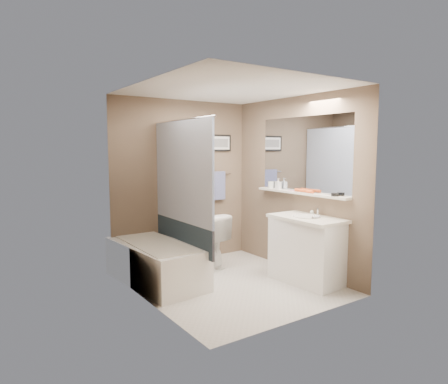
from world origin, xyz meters
TOP-DOWN VIEW (x-y plane):
  - ground at (0.00, 0.00)m, footprint 2.50×2.50m
  - ceiling at (0.00, 0.00)m, footprint 2.20×2.50m
  - wall_back at (0.00, 1.23)m, footprint 2.20×0.04m
  - wall_front at (0.00, -1.23)m, footprint 2.20×0.04m
  - wall_left at (-1.08, 0.00)m, footprint 0.04×2.50m
  - wall_right at (1.08, 0.00)m, footprint 0.04×2.50m
  - tile_surround at (-1.09, 0.50)m, footprint 0.02×1.55m
  - curtain_rod at (-0.40, 0.50)m, footprint 0.02×1.55m
  - curtain_upper at (-0.40, 0.50)m, footprint 0.03×1.45m
  - curtain_lower at (-0.40, 0.50)m, footprint 0.03×1.45m
  - mirror at (1.09, -0.15)m, footprint 0.02×1.60m
  - shelf at (1.04, -0.15)m, footprint 0.12×1.60m
  - towel_bar at (0.55, 1.22)m, footprint 0.60×0.02m
  - towel at (0.55, 1.20)m, footprint 0.34×0.05m
  - art_frame at (0.55, 1.23)m, footprint 0.62×0.02m
  - art_mat at (0.55, 1.22)m, footprint 0.56×0.00m
  - art_image at (0.55, 1.22)m, footprint 0.50×0.00m
  - door at (0.55, -1.24)m, footprint 0.80×0.02m
  - door_handle at (0.22, -1.19)m, footprint 0.10×0.02m
  - bathtub at (-0.75, 0.59)m, footprint 0.82×1.55m
  - tub_rim at (-0.75, 0.59)m, footprint 0.56×1.36m
  - toilet at (0.09, 0.82)m, footprint 0.61×0.84m
  - vanity at (0.85, -0.48)m, footprint 0.57×0.94m
  - countertop at (0.84, -0.48)m, footprint 0.54×0.96m
  - sink_basin at (0.83, -0.48)m, footprint 0.34×0.34m
  - faucet_spout at (1.03, -0.48)m, footprint 0.02×0.02m
  - faucet_knob at (1.03, -0.38)m, footprint 0.05×0.05m
  - candle_bowl_near at (1.04, -0.74)m, footprint 0.09×0.09m
  - hair_brush_front at (1.04, -0.29)m, footprint 0.07×0.22m
  - hair_brush_back at (1.04, -0.17)m, footprint 0.04×0.22m
  - pink_comb at (1.04, -0.01)m, footprint 0.05×0.16m
  - glass_jar at (1.04, 0.45)m, footprint 0.08×0.08m
  - soap_bottle at (1.04, 0.29)m, footprint 0.07×0.07m

SIDE VIEW (x-z plane):
  - ground at x=0.00m, z-range 0.00..0.00m
  - bathtub at x=-0.75m, z-range 0.00..0.50m
  - toilet at x=0.09m, z-range 0.00..0.77m
  - vanity at x=0.85m, z-range 0.00..0.80m
  - tub_rim at x=-0.75m, z-range 0.49..0.51m
  - curtain_lower at x=-0.40m, z-range 0.40..0.76m
  - countertop at x=0.84m, z-range 0.80..0.84m
  - sink_basin at x=0.83m, z-range 0.84..0.86m
  - faucet_knob at x=1.03m, z-range 0.84..0.90m
  - faucet_spout at x=1.03m, z-range 0.84..0.94m
  - tile_surround at x=-1.09m, z-range 0.00..2.00m
  - door at x=0.55m, z-range 0.00..2.00m
  - door_handle at x=0.22m, z-range 0.99..1.01m
  - shelf at x=1.04m, z-range 1.09..1.11m
  - pink_comb at x=1.04m, z-range 1.11..1.12m
  - towel at x=0.55m, z-range 0.90..1.34m
  - candle_bowl_near at x=1.04m, z-range 1.11..1.16m
  - hair_brush_front at x=1.04m, z-range 1.12..1.16m
  - hair_brush_back at x=1.04m, z-range 1.12..1.16m
  - glass_jar at x=1.04m, z-range 1.11..1.22m
  - soap_bottle at x=1.04m, z-range 1.11..1.27m
  - wall_back at x=0.00m, z-range 0.00..2.40m
  - wall_front at x=0.00m, z-range 0.00..2.40m
  - wall_left at x=-1.08m, z-range 0.00..2.40m
  - wall_right at x=1.08m, z-range 0.00..2.40m
  - towel_bar at x=0.55m, z-range 1.29..1.31m
  - curtain_upper at x=-0.40m, z-range 0.76..2.04m
  - mirror at x=1.09m, z-range 1.12..2.12m
  - art_frame at x=0.55m, z-range 1.65..1.91m
  - art_mat at x=0.55m, z-range 1.68..1.88m
  - art_image at x=0.55m, z-range 1.72..1.84m
  - curtain_rod at x=-0.40m, z-range 2.04..2.06m
  - ceiling at x=0.00m, z-range 2.36..2.40m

